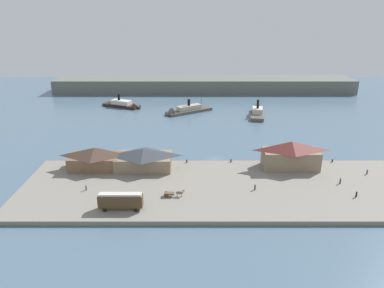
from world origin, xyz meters
name	(u,v)px	position (x,y,z in m)	size (l,w,h in m)	color
ground_plane	(214,159)	(0.00, 0.00, 0.00)	(320.00, 320.00, 0.00)	slate
quay_promenade	(219,188)	(0.00, -22.00, 0.60)	(110.00, 36.00, 1.20)	gray
seawall_edge	(215,162)	(0.00, -3.60, 0.50)	(110.00, 0.80, 1.00)	#666159
ferry_shed_west_terminal	(95,158)	(-37.25, -9.78, 4.62)	(15.66, 8.89, 6.73)	brown
ferry_shed_central_terminal	(143,158)	(-22.43, -9.66, 4.39)	(17.29, 10.17, 6.28)	#847056
ferry_shed_customs_shed	(290,155)	(22.73, -9.47, 5.57)	(17.22, 7.78, 8.61)	#847056
street_tram	(120,200)	(-24.94, -34.51, 3.74)	(10.78, 2.59, 4.36)	#4C381E
horse_cart	(173,193)	(-12.41, -27.95, 2.13)	(5.56, 1.33, 1.87)	brown
pedestrian_walking_west	(356,194)	(35.41, -28.26, 1.99)	(0.43, 0.43, 1.74)	#232328
pedestrian_near_west_shed	(255,187)	(9.57, -24.24, 1.99)	(0.43, 0.43, 1.74)	#4C3D33
pedestrian_near_east_shed	(86,188)	(-36.29, -24.41, 1.90)	(0.38, 0.38, 1.54)	#3D4C42
pedestrian_walking_east	(367,172)	(44.61, -14.18, 1.91)	(0.38, 0.38, 1.55)	#33384C
pedestrian_near_cart	(340,181)	(34.20, -20.42, 2.00)	(0.44, 0.44, 1.76)	#3D4C42
mooring_post_center_east	(186,161)	(-9.22, -5.37, 1.65)	(0.44, 0.44, 0.90)	black
mooring_post_east	(231,161)	(4.98, -5.07, 1.65)	(0.44, 0.44, 0.90)	black
mooring_post_west	(332,161)	(37.63, -4.99, 1.65)	(0.44, 0.44, 0.90)	black
ferry_approaching_west	(182,111)	(-12.04, 57.71, 1.09)	(24.79, 19.12, 9.26)	#514C47
ferry_mid_harbor	(257,112)	(23.78, 55.89, 1.30)	(9.31, 22.87, 9.88)	#514C47
ferry_departing_north	(125,105)	(-41.52, 69.05, 1.20)	(22.04, 14.07, 8.60)	black
far_headland	(204,84)	(0.00, 110.00, 4.00)	(180.00, 24.00, 8.00)	#60665B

